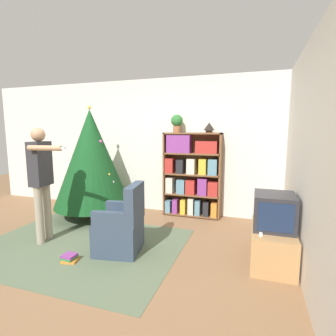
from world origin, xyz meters
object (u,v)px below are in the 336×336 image
Objects in this scene: television at (274,211)px; bookshelf at (192,175)px; potted_plant at (177,122)px; table_lamp at (209,127)px; christmas_tree at (91,159)px; standing_person at (41,175)px; armchair at (122,228)px.

bookshelf is at bearing 133.49° from television.
table_lamp is at bearing 0.00° from potted_plant.
christmas_tree is (-1.74, -0.62, 0.32)m from bookshelf.
potted_plant is at bearing 133.93° from standing_person.
television is 3.22m from christmas_tree.
armchair is at bearing -43.05° from christmas_tree.
television is 0.32× the size of standing_person.
table_lamp is at bearing 144.61° from armchair.
television is at bearing -53.94° from table_lamp.
armchair is at bearing -107.10° from bookshelf.
bookshelf is at bearing 153.16° from armchair.
potted_plant reaches higher than television.
christmas_tree is at bearing 165.41° from television.
standing_person is (-1.77, -1.79, 0.20)m from bookshelf.
bookshelf is at bearing 19.55° from christmas_tree.
christmas_tree reaches higher than standing_person.
television is 2.44m from potted_plant.
christmas_tree reaches higher than potted_plant.
table_lamp is at bearing 124.19° from standing_person.
bookshelf is 1.02m from potted_plant.
television is 2.66× the size of table_lamp.
television is 1.62× the size of potted_plant.
bookshelf reaches higher than television.
table_lamp reaches higher than television.
table_lamp is at bearing 1.91° from bookshelf.
christmas_tree is at bearing -160.45° from bookshelf.
armchair is 2.37m from table_lamp.
potted_plant is (-0.29, 0.01, 0.98)m from bookshelf.
bookshelf is at bearing -178.09° from table_lamp.
bookshelf is 7.85× the size of table_lamp.
christmas_tree is 1.82m from armchair.
christmas_tree is 1.25× the size of standing_person.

